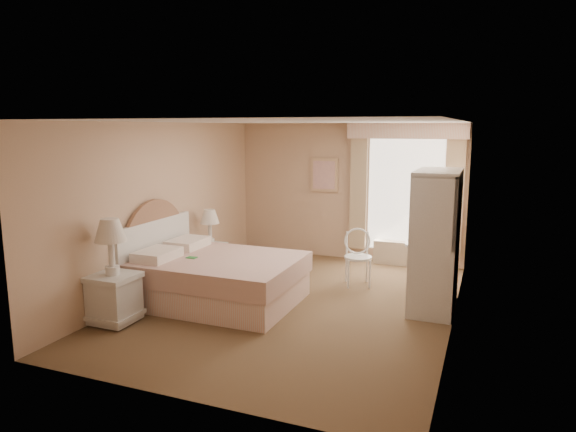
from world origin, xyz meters
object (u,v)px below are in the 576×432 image
at_px(nightstand_near, 113,285).
at_px(cafe_chair, 358,252).
at_px(bed, 212,276).
at_px(round_table, 425,258).
at_px(nightstand_far, 210,250).
at_px(armoire, 436,252).

relative_size(nightstand_near, cafe_chair, 1.50).
xyz_separation_m(bed, round_table, (2.69, 1.84, 0.08)).
xyz_separation_m(bed, nightstand_far, (-0.72, 1.20, 0.04)).
distance_m(round_table, armoire, 1.06).
relative_size(round_table, cafe_chair, 0.76).
bearing_deg(round_table, armoire, -76.04).
bearing_deg(bed, round_table, 34.34).
bearing_deg(armoire, bed, -163.56).
distance_m(nightstand_near, armoire, 4.19).
height_order(bed, nightstand_near, bed).
height_order(nightstand_far, armoire, armoire).
distance_m(bed, armoire, 3.08).
xyz_separation_m(cafe_chair, armoire, (1.23, -0.68, 0.27)).
bearing_deg(nightstand_far, bed, -58.88).
bearing_deg(cafe_chair, bed, -158.67).
height_order(bed, armoire, armoire).
distance_m(bed, nightstand_near, 1.39).
relative_size(nightstand_far, armoire, 0.57).
bearing_deg(nightstand_near, armoire, 29.17).
bearing_deg(nightstand_near, bed, 58.39).
height_order(nightstand_far, round_table, nightstand_far).
distance_m(nightstand_far, round_table, 3.47).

